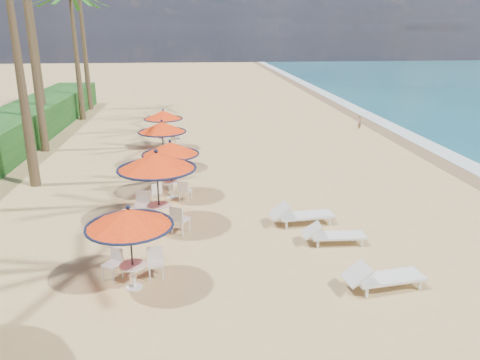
# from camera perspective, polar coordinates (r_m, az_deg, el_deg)

# --- Properties ---
(ground) EXTENTS (160.00, 160.00, 0.00)m
(ground) POSITION_cam_1_polar(r_m,az_deg,el_deg) (12.75, 11.85, -11.61)
(ground) COLOR tan
(ground) RESTS_ON ground
(foam_strip) EXTENTS (1.20, 140.00, 0.04)m
(foam_strip) POSITION_cam_1_polar(r_m,az_deg,el_deg) (25.04, 25.69, 1.84)
(foam_strip) COLOR white
(foam_strip) RESTS_ON ground
(wetsand_band) EXTENTS (1.40, 140.00, 0.02)m
(wetsand_band) POSITION_cam_1_polar(r_m,az_deg,el_deg) (24.58, 23.89, 1.81)
(wetsand_band) COLOR olive
(wetsand_band) RESTS_ON ground
(station_0) EXTENTS (2.14, 2.14, 2.23)m
(station_0) POSITION_cam_1_polar(r_m,az_deg,el_deg) (11.65, -13.31, -5.32)
(station_0) COLOR black
(station_0) RESTS_ON ground
(station_1) EXTENTS (2.53, 2.53, 2.63)m
(station_1) POSITION_cam_1_polar(r_m,az_deg,el_deg) (15.00, -10.26, 1.09)
(station_1) COLOR black
(station_1) RESTS_ON ground
(station_2) EXTENTS (2.17, 2.17, 2.27)m
(station_2) POSITION_cam_1_polar(r_m,az_deg,el_deg) (17.76, -8.48, 2.95)
(station_2) COLOR black
(station_2) RESTS_ON ground
(station_3) EXTENTS (2.20, 2.20, 2.29)m
(station_3) POSITION_cam_1_polar(r_m,az_deg,el_deg) (21.62, -9.36, 5.87)
(station_3) COLOR black
(station_3) RESTS_ON ground
(station_4) EXTENTS (2.08, 2.09, 2.17)m
(station_4) POSITION_cam_1_polar(r_m,az_deg,el_deg) (25.41, -9.15, 7.31)
(station_4) COLOR black
(station_4) RESTS_ON ground
(lounger_near) EXTENTS (2.13, 0.92, 0.74)m
(lounger_near) POSITION_cam_1_polar(r_m,az_deg,el_deg) (12.37, 16.82, -11.21)
(lounger_near) COLOR white
(lounger_near) RESTS_ON ground
(lounger_mid) EXTENTS (1.90, 0.64, 0.68)m
(lounger_mid) POSITION_cam_1_polar(r_m,az_deg,el_deg) (14.42, 11.11, -6.52)
(lounger_mid) COLOR white
(lounger_mid) RESTS_ON ground
(lounger_far) EXTENTS (2.18, 0.87, 0.76)m
(lounger_far) POSITION_cam_1_polar(r_m,az_deg,el_deg) (15.63, 7.27, -4.17)
(lounger_far) COLOR white
(lounger_far) RESTS_ON ground
(palm_6) EXTENTS (5.00, 5.00, 8.59)m
(palm_6) POSITION_cam_1_polar(r_m,az_deg,el_deg) (34.94, -19.93, 19.69)
(palm_6) COLOR brown
(palm_6) RESTS_ON ground
(person) EXTENTS (0.35, 0.42, 0.96)m
(person) POSITION_cam_1_polar(r_m,az_deg,el_deg) (31.10, 14.41, 6.86)
(person) COLOR #8D6247
(person) RESTS_ON ground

